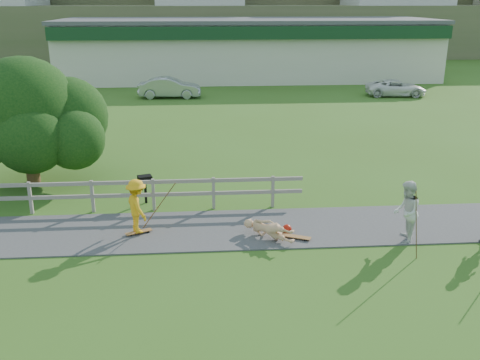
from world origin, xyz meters
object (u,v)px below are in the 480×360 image
Objects in this scene: skater_fallen at (269,230)px; tree at (28,132)px; car_white at (396,88)px; bbq at (145,189)px; spectator_a at (406,212)px; skater_rider at (137,209)px; car_silver at (170,88)px.

tree reaches higher than skater_fallen.
bbq is (-16.21, -20.45, -0.10)m from car_white.
skater_rider is at bearing -76.34° from spectator_a.
skater_rider is at bearing -108.27° from bbq.
skater_rider is 0.98× the size of skater_fallen.
car_silver reaches higher than bbq.
tree is at bearing 136.77° from car_white.
skater_fallen is 0.39× the size of car_white.
tree reaches higher than bbq.
car_silver is 18.94m from tree.
spectator_a reaches higher than car_white.
spectator_a is 0.43× the size of car_white.
bbq is (-0.02, 2.66, -0.32)m from skater_rider.
spectator_a is 13.88m from tree.
spectator_a is at bearing -52.74° from skater_fallen.
car_white is at bearing 40.75° from tree.
skater_rider reaches higher than skater_fallen.
skater_rider is at bearing -48.98° from tree.
skater_rider is at bearing -176.98° from car_silver.
spectator_a is 0.30× the size of tree.
car_white is at bearing -177.75° from spectator_a.
tree is (-8.41, 5.84, 1.66)m from skater_fallen.
tree is at bearing 131.71° from bbq.
car_silver is 20.98m from bbq.
skater_rider is 1.65× the size of bbq.
tree reaches higher than car_silver.
bbq is (-7.78, 3.72, -0.43)m from spectator_a.
car_silver is 4.43× the size of bbq.
bbq is at bearing 93.88° from skater_fallen.
car_white is 27.42m from tree.
car_silver is 1.03× the size of car_white.
car_white is (16.39, -0.52, -0.13)m from car_silver.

